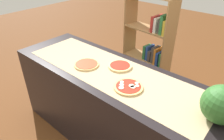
{
  "coord_description": "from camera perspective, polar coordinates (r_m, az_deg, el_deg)",
  "views": [
    {
      "loc": [
        1.09,
        -1.25,
        1.92
      ],
      "look_at": [
        0.0,
        0.0,
        0.92
      ],
      "focal_mm": 32.93,
      "sensor_mm": 36.0,
      "label": 1
    }
  ],
  "objects": [
    {
      "name": "counter",
      "position": [
        2.22,
        0.0,
        -10.44
      ],
      "size": [
        2.25,
        0.73,
        0.9
      ],
      "primitive_type": "cube",
      "color": "black",
      "rests_on": "ground_plane"
    },
    {
      "name": "pizza_mozzarella_2",
      "position": [
        1.73,
        4.58,
        -4.63
      ],
      "size": [
        0.25,
        0.25,
        0.02
      ],
      "color": "#DBB26B",
      "rests_on": "parchment_paper"
    },
    {
      "name": "pizza_plain_1",
      "position": [
        2.02,
        2.23,
        1.15
      ],
      "size": [
        0.24,
        0.24,
        0.02
      ],
      "color": "#E5C17F",
      "rests_on": "parchment_paper"
    },
    {
      "name": "watermelon",
      "position": [
        1.54,
        28.1,
        -8.47
      ],
      "size": [
        0.27,
        0.27,
        0.27
      ],
      "primitive_type": "sphere",
      "color": "#2D6628",
      "rests_on": "counter"
    },
    {
      "name": "bookshelf",
      "position": [
        3.04,
        10.95,
        5.31
      ],
      "size": [
        0.74,
        0.35,
        1.4
      ],
      "color": "#A87A47",
      "rests_on": "ground_plane"
    },
    {
      "name": "parchment_paper",
      "position": [
        1.95,
        0.0,
        -0.48
      ],
      "size": [
        1.9,
        0.57,
        0.0
      ],
      "primitive_type": "cube",
      "color": "tan",
      "rests_on": "counter"
    },
    {
      "name": "pizza_plain_0",
      "position": [
        2.06,
        -7.08,
        1.55
      ],
      "size": [
        0.25,
        0.25,
        0.02
      ],
      "color": "#DBB26B",
      "rests_on": "parchment_paper"
    },
    {
      "name": "ground_plane",
      "position": [
        2.54,
        0.0,
        -18.06
      ],
      "size": [
        12.0,
        12.0,
        0.0
      ],
      "primitive_type": "plane",
      "color": "brown"
    }
  ]
}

